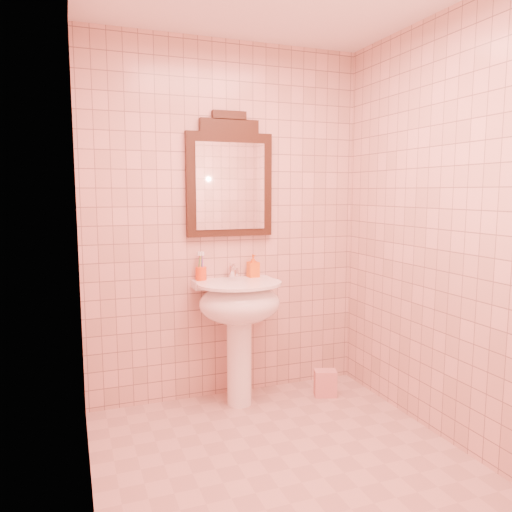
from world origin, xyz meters
name	(u,v)px	position (x,y,z in m)	size (l,w,h in m)	color
floor	(290,469)	(0.00, 0.00, 0.00)	(2.20, 2.20, 0.00)	tan
back_wall	(227,223)	(0.00, 1.10, 1.25)	(2.00, 0.02, 2.50)	#DDA79A
pedestal_sink	(239,311)	(0.01, 0.87, 0.66)	(0.58, 0.58, 0.86)	white
faucet	(233,271)	(0.01, 1.01, 0.92)	(0.04, 0.16, 0.11)	white
mirror	(230,179)	(0.01, 1.07, 1.56)	(0.61, 0.06, 0.86)	black
toothbrush_cup	(201,273)	(-0.21, 1.04, 0.91)	(0.08, 0.08, 0.17)	#DE4112
soap_dispenser	(253,266)	(0.17, 1.03, 0.94)	(0.07, 0.08, 0.16)	orange
towel	(325,383)	(0.64, 0.79, 0.10)	(0.16, 0.10, 0.19)	pink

